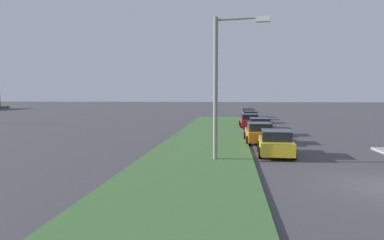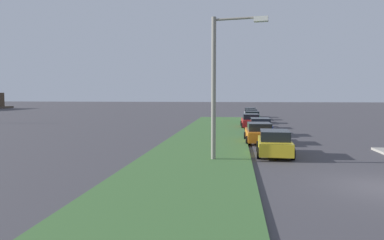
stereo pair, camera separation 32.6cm
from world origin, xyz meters
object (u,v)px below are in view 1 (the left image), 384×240
(streetlight, at_px, (222,78))
(parked_car_green, at_px, (251,117))
(parked_car_blue, at_px, (259,127))
(parked_car_red, at_px, (249,121))
(parked_car_yellow, at_px, (276,143))
(parked_car_orange, at_px, (259,133))
(parked_car_silver, at_px, (249,114))
(parked_car_white, at_px, (248,112))

(streetlight, bearing_deg, parked_car_green, -6.16)
(parked_car_blue, distance_m, parked_car_red, 6.57)
(parked_car_yellow, distance_m, parked_car_orange, 5.53)
(parked_car_silver, height_order, streetlight, streetlight)
(parked_car_yellow, height_order, parked_car_silver, same)
(streetlight, bearing_deg, parked_car_yellow, -53.57)
(parked_car_blue, bearing_deg, streetlight, 167.13)
(parked_car_yellow, relative_size, parked_car_orange, 1.01)
(parked_car_yellow, xyz_separation_m, parked_car_red, (17.32, 0.68, 0.00))
(parked_car_blue, distance_m, parked_car_silver, 18.96)
(parked_car_red, xyz_separation_m, parked_car_silver, (12.41, -0.54, 0.00))
(parked_car_orange, bearing_deg, parked_car_silver, -2.43)
(parked_car_red, bearing_deg, parked_car_yellow, -179.11)
(parked_car_red, distance_m, parked_car_white, 17.89)
(parked_car_silver, relative_size, streetlight, 0.58)
(parked_car_yellow, xyz_separation_m, parked_car_white, (35.20, 0.03, 0.00))
(parked_car_blue, bearing_deg, parked_car_green, 0.14)
(parked_car_orange, relative_size, parked_car_silver, 1.00)
(parked_car_white, distance_m, streetlight, 37.74)
(parked_car_orange, xyz_separation_m, parked_car_red, (11.82, 0.14, 0.00))
(parked_car_green, height_order, streetlight, streetlight)
(parked_car_yellow, distance_m, parked_car_white, 35.20)
(parked_car_orange, xyz_separation_m, parked_car_white, (29.70, -0.51, 0.00))
(parked_car_green, bearing_deg, streetlight, 176.08)
(parked_car_orange, bearing_deg, parked_car_red, -0.80)
(parked_car_yellow, xyz_separation_m, parked_car_orange, (5.50, 0.54, 0.00))
(parked_car_blue, relative_size, parked_car_green, 0.99)
(parked_car_yellow, height_order, parked_car_orange, same)
(parked_car_yellow, height_order, parked_car_blue, same)
(parked_car_blue, distance_m, parked_car_green, 13.06)
(parked_car_green, relative_size, parked_car_silver, 1.00)
(parked_car_red, bearing_deg, streetlight, 171.78)
(parked_car_blue, bearing_deg, parked_car_silver, -0.24)
(parked_car_green, distance_m, parked_car_silver, 5.90)
(parked_car_yellow, height_order, streetlight, streetlight)
(parked_car_orange, xyz_separation_m, parked_car_blue, (5.27, -0.41, 0.00))
(parked_car_white, bearing_deg, parked_car_silver, -178.06)
(parked_car_orange, xyz_separation_m, streetlight, (-7.74, 2.49, 3.67))
(parked_car_blue, xyz_separation_m, parked_car_green, (13.06, 0.09, 0.00))
(parked_car_blue, distance_m, parked_car_white, 24.43)
(streetlight, bearing_deg, parked_car_blue, -12.60)
(parked_car_silver, bearing_deg, parked_car_blue, -178.19)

